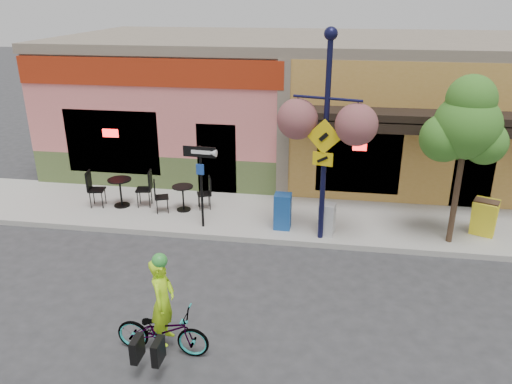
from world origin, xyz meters
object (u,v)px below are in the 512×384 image
newspaper_box_blue (283,211)px  street_tree (461,162)px  lamp_post (325,140)px  one_way_sign (202,187)px  building (323,101)px  newspaper_box_grey (327,219)px  cyclist_rider (164,314)px  bicycle (162,331)px

newspaper_box_blue → street_tree: street_tree is taller
lamp_post → street_tree: 3.21m
one_way_sign → newspaper_box_blue: bearing=9.8°
building → lamp_post: (0.25, -6.69, 0.44)m
newspaper_box_grey → street_tree: street_tree is taller
lamp_post → newspaper_box_grey: bearing=68.6°
building → one_way_sign: (-2.83, -6.53, -1.00)m
newspaper_box_blue → lamp_post: bearing=-19.2°
one_way_sign → newspaper_box_grey: size_ratio=2.65×
building → cyclist_rider: bearing=-101.3°
building → newspaper_box_blue: (-0.75, -6.31, -1.62)m
cyclist_rider → lamp_post: size_ratio=0.31×
building → newspaper_box_blue: size_ratio=19.14×
building → street_tree: building is taller
bicycle → newspaper_box_blue: (1.56, 4.97, 0.19)m
one_way_sign → newspaper_box_grey: (3.22, 0.04, -0.69)m
street_tree → building: bearing=118.1°
one_way_sign → newspaper_box_blue: size_ratio=2.32×
cyclist_rider → street_tree: bearing=-47.6°
cyclist_rider → one_way_sign: size_ratio=0.72×
bicycle → one_way_sign: size_ratio=0.76×
bicycle → newspaper_box_blue: size_ratio=1.75×
building → bicycle: (-2.31, -11.28, -1.81)m
one_way_sign → lamp_post: bearing=0.8°
building → one_way_sign: size_ratio=8.26×
bicycle → newspaper_box_grey: (2.70, 4.79, 0.13)m
cyclist_rider → newspaper_box_grey: bearing=-27.2°
newspaper_box_grey → lamp_post: bearing=-115.1°
cyclist_rider → newspaper_box_grey: cyclist_rider is taller
cyclist_rider → newspaper_box_blue: cyclist_rider is taller
newspaper_box_grey → newspaper_box_blue: bearing=-178.5°
bicycle → street_tree: (5.73, 4.87, 1.78)m
street_tree → newspaper_box_blue: bearing=178.6°
one_way_sign → street_tree: street_tree is taller
one_way_sign → street_tree: 6.32m
bicycle → cyclist_rider: size_ratio=1.04×
lamp_post → building: bearing=106.4°
newspaper_box_blue → building: bearing=84.7°
cyclist_rider → lamp_post: 5.57m
cyclist_rider → building: bearing=-9.5°
newspaper_box_blue → cyclist_rider: bearing=-105.5°
newspaper_box_grey → street_tree: (3.03, 0.08, 1.65)m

